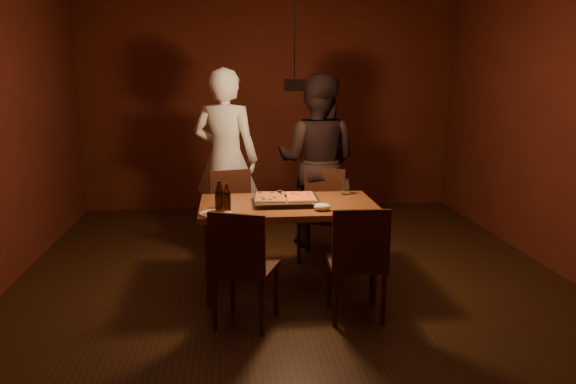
{
  "coord_description": "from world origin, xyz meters",
  "views": [
    {
      "loc": [
        -0.54,
        -4.66,
        1.85
      ],
      "look_at": [
        -0.05,
        -0.01,
        0.85
      ],
      "focal_mm": 35.0,
      "sensor_mm": 36.0,
      "label": 1
    }
  ],
  "objects": [
    {
      "name": "plate_slice",
      "position": [
        -0.66,
        -0.34,
        0.76
      ],
      "size": [
        0.26,
        0.26,
        0.03
      ],
      "color": "white",
      "rests_on": "dining_table"
    },
    {
      "name": "beer_bottle_b",
      "position": [
        -0.57,
        -0.26,
        0.87
      ],
      "size": [
        0.06,
        0.06,
        0.23
      ],
      "color": "black",
      "rests_on": "dining_table"
    },
    {
      "name": "pendant_lamp",
      "position": [
        0.0,
        0.0,
        1.76
      ],
      "size": [
        0.18,
        0.18,
        1.1
      ],
      "color": "black",
      "rests_on": "ceiling"
    },
    {
      "name": "pizza_cheese",
      "position": [
        0.05,
        -0.01,
        0.81
      ],
      "size": [
        0.26,
        0.4,
        0.02
      ],
      "primitive_type": "cube",
      "rotation": [
        0.0,
        0.0,
        -0.03
      ],
      "color": "gold",
      "rests_on": "pizza_tray"
    },
    {
      "name": "diner_dark",
      "position": [
        0.38,
        1.2,
        0.92
      ],
      "size": [
        1.09,
        0.98,
        1.84
      ],
      "primitive_type": "imported",
      "rotation": [
        0.0,
        0.0,
        2.75
      ],
      "color": "black",
      "rests_on": "floor"
    },
    {
      "name": "napkin",
      "position": [
        0.2,
        -0.29,
        0.78
      ],
      "size": [
        0.14,
        0.11,
        0.06
      ],
      "primitive_type": "ellipsoid",
      "color": "white",
      "rests_on": "dining_table"
    },
    {
      "name": "chair_far_left",
      "position": [
        -0.52,
        0.78,
        0.54
      ],
      "size": [
        0.51,
        0.51,
        0.49
      ],
      "rotation": [
        0.0,
        0.0,
        3.38
      ],
      "color": "#38190F",
      "rests_on": "floor"
    },
    {
      "name": "diner_white",
      "position": [
        -0.59,
        1.24,
        0.95
      ],
      "size": [
        0.8,
        0.65,
        1.9
      ],
      "primitive_type": "imported",
      "rotation": [
        0.0,
        0.0,
        2.83
      ],
      "color": "white",
      "rests_on": "floor"
    },
    {
      "name": "beer_bottle_a",
      "position": [
        -0.63,
        -0.33,
        0.89
      ],
      "size": [
        0.07,
        0.07,
        0.27
      ],
      "color": "black",
      "rests_on": "dining_table"
    },
    {
      "name": "chair_near_right",
      "position": [
        0.39,
        -0.76,
        0.54
      ],
      "size": [
        0.44,
        0.44,
        0.49
      ],
      "rotation": [
        0.0,
        0.0,
        -0.05
      ],
      "color": "#38190F",
      "rests_on": "floor"
    },
    {
      "name": "pizza_tray",
      "position": [
        -0.07,
        -0.0,
        0.77
      ],
      "size": [
        0.55,
        0.45,
        0.05
      ],
      "primitive_type": "cube",
      "rotation": [
        0.0,
        0.0,
        0.01
      ],
      "color": "silver",
      "rests_on": "dining_table"
    },
    {
      "name": "room_shell",
      "position": [
        0.0,
        0.0,
        1.4
      ],
      "size": [
        6.0,
        6.0,
        6.0
      ],
      "color": "#331C0E",
      "rests_on": "ground"
    },
    {
      "name": "chair_near_left",
      "position": [
        -0.47,
        -0.79,
        0.54
      ],
      "size": [
        0.54,
        0.54,
        0.49
      ],
      "rotation": [
        0.0,
        0.0,
        -0.37
      ],
      "color": "#38190F",
      "rests_on": "floor"
    },
    {
      "name": "water_glass_left",
      "position": [
        -0.6,
        -0.1,
        0.81
      ],
      "size": [
        0.07,
        0.07,
        0.11
      ],
      "primitive_type": "cylinder",
      "color": "silver",
      "rests_on": "dining_table"
    },
    {
      "name": "pizza_meat",
      "position": [
        -0.2,
        0.01,
        0.81
      ],
      "size": [
        0.29,
        0.42,
        0.02
      ],
      "primitive_type": "cube",
      "rotation": [
        0.0,
        0.0,
        -0.08
      ],
      "color": "maroon",
      "rests_on": "pizza_tray"
    },
    {
      "name": "spatula",
      "position": [
        -0.08,
        0.02,
        0.81
      ],
      "size": [
        0.15,
        0.25,
        0.04
      ],
      "primitive_type": null,
      "rotation": [
        0.0,
        0.0,
        0.25
      ],
      "color": "silver",
      "rests_on": "pizza_tray"
    },
    {
      "name": "water_glass_right",
      "position": [
        0.51,
        0.29,
        0.82
      ],
      "size": [
        0.07,
        0.07,
        0.14
      ],
      "primitive_type": "cylinder",
      "color": "silver",
      "rests_on": "dining_table"
    },
    {
      "name": "chair_far_right",
      "position": [
        0.38,
        0.78,
        0.54
      ],
      "size": [
        0.54,
        0.54,
        0.49
      ],
      "rotation": [
        0.0,
        0.0,
        2.78
      ],
      "color": "#38190F",
      "rests_on": "floor"
    },
    {
      "name": "dining_table",
      "position": [
        -0.05,
        -0.01,
        0.68
      ],
      "size": [
        1.5,
        0.9,
        0.75
      ],
      "color": "brown",
      "rests_on": "floor"
    }
  ]
}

